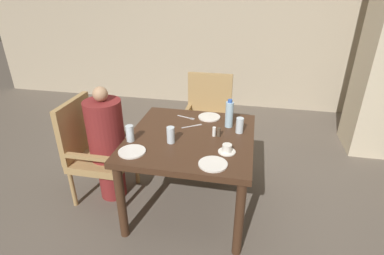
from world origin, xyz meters
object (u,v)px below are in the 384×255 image
(diner_in_left_chair, at_px, (107,144))
(plate_main_right, at_px, (213,164))
(plate_dessert_center, at_px, (132,152))
(chair_far_side, at_px, (207,116))
(glass_tall_mid, at_px, (240,125))
(chair_left_side, at_px, (93,148))
(glass_tall_far, at_px, (130,133))
(water_bottle, at_px, (229,114))
(plate_main_left, at_px, (209,117))
(teacup_with_saucer, at_px, (227,149))
(glass_tall_near, at_px, (171,135))

(diner_in_left_chair, distance_m, plate_main_right, 1.09)
(diner_in_left_chair, xyz_separation_m, plate_dessert_center, (0.39, -0.35, 0.17))
(chair_far_side, distance_m, glass_tall_mid, 0.92)
(chair_left_side, xyz_separation_m, glass_tall_far, (0.46, -0.18, 0.29))
(chair_far_side, relative_size, water_bottle, 3.76)
(chair_left_side, relative_size, glass_tall_mid, 7.14)
(glass_tall_far, bearing_deg, plate_main_left, 46.05)
(water_bottle, bearing_deg, glass_tall_far, -150.56)
(teacup_with_saucer, bearing_deg, chair_far_side, 105.71)
(plate_main_right, relative_size, glass_tall_near, 1.54)
(chair_left_side, bearing_deg, diner_in_left_chair, 0.00)
(diner_in_left_chair, distance_m, glass_tall_far, 0.42)
(chair_left_side, xyz_separation_m, water_bottle, (1.20, 0.24, 0.34))
(plate_main_left, relative_size, glass_tall_near, 1.54)
(glass_tall_mid, relative_size, glass_tall_far, 1.00)
(glass_tall_near, bearing_deg, glass_tall_far, -173.15)
(plate_dessert_center, distance_m, glass_tall_far, 0.19)
(plate_main_left, height_order, plate_dessert_center, same)
(chair_far_side, xyz_separation_m, water_bottle, (0.29, -0.69, 0.34))
(glass_tall_mid, xyz_separation_m, glass_tall_far, (-0.84, -0.32, 0.00))
(glass_tall_near, relative_size, glass_tall_mid, 1.00)
(chair_left_side, xyz_separation_m, teacup_with_saucer, (1.23, -0.20, 0.25))
(diner_in_left_chair, bearing_deg, glass_tall_mid, 6.91)
(water_bottle, xyz_separation_m, glass_tall_near, (-0.42, -0.38, -0.05))
(glass_tall_near, distance_m, glass_tall_mid, 0.59)
(glass_tall_mid, distance_m, glass_tall_far, 0.90)
(plate_main_right, distance_m, teacup_with_saucer, 0.21)
(diner_in_left_chair, distance_m, chair_far_side, 1.20)
(water_bottle, bearing_deg, glass_tall_mid, -45.14)
(diner_in_left_chair, height_order, glass_tall_mid, diner_in_left_chair)
(glass_tall_mid, bearing_deg, glass_tall_near, -151.49)
(chair_far_side, bearing_deg, plate_main_right, -79.69)
(water_bottle, xyz_separation_m, glass_tall_mid, (0.10, -0.10, -0.05))
(plate_main_right, relative_size, glass_tall_far, 1.54)
(chair_left_side, height_order, plate_main_left, chair_left_side)
(diner_in_left_chair, xyz_separation_m, glass_tall_far, (0.31, -0.18, 0.23))
(chair_left_side, bearing_deg, water_bottle, 11.24)
(plate_main_right, relative_size, plate_dessert_center, 1.00)
(plate_main_right, bearing_deg, plate_dessert_center, 175.67)
(diner_in_left_chair, distance_m, glass_tall_mid, 1.18)
(chair_left_side, xyz_separation_m, diner_in_left_chair, (0.15, 0.00, 0.06))
(plate_main_right, bearing_deg, glass_tall_mid, 74.45)
(chair_left_side, bearing_deg, plate_main_right, -18.87)
(diner_in_left_chair, relative_size, plate_dessert_center, 5.34)
(plate_main_right, distance_m, glass_tall_mid, 0.56)
(plate_main_right, bearing_deg, plate_main_left, 100.45)
(diner_in_left_chair, bearing_deg, water_bottle, 12.77)
(chair_far_side, bearing_deg, plate_dessert_center, -106.41)
(glass_tall_near, bearing_deg, chair_left_side, 169.69)
(plate_dessert_center, relative_size, teacup_with_saucer, 1.56)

